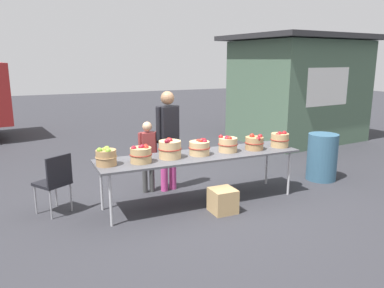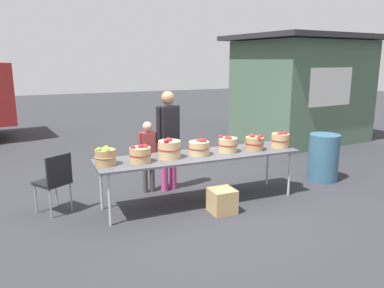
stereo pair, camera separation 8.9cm
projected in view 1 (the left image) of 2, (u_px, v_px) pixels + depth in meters
ground_plane at (200, 202)px, 5.81m from camera, size 40.00×40.00×0.00m
market_table at (200, 157)px, 5.66m from camera, size 3.10×0.76×0.75m
apple_basket_green_0 at (106, 157)px, 5.05m from camera, size 0.29×0.29×0.26m
apple_basket_red_0 at (141, 154)px, 5.19m from camera, size 0.31×0.31×0.25m
apple_basket_red_1 at (170, 149)px, 5.42m from camera, size 0.34×0.34×0.31m
apple_basket_red_2 at (200, 147)px, 5.61m from camera, size 0.32×0.32×0.25m
apple_basket_red_3 at (228, 144)px, 5.80m from camera, size 0.30×0.30×0.26m
apple_basket_red_4 at (254, 143)px, 5.94m from camera, size 0.30×0.30×0.25m
apple_basket_red_5 at (280, 140)px, 6.12m from camera, size 0.30×0.30×0.27m
vendor_adult at (168, 133)px, 6.14m from camera, size 0.43×0.28×1.65m
child_customer at (148, 151)px, 6.10m from camera, size 0.31×0.16×1.17m
food_kiosk at (298, 88)px, 10.13m from camera, size 3.79×3.25×2.74m
folding_chair at (55, 179)px, 5.26m from camera, size 0.55×0.55×0.86m
trash_barrel at (322, 157)px, 6.81m from camera, size 0.53×0.53×0.84m
produce_crate at (223, 201)px, 5.39m from camera, size 0.34×0.34×0.34m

